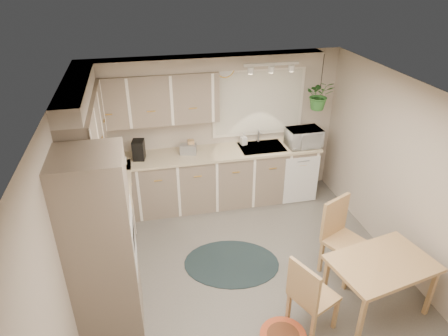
{
  "coord_description": "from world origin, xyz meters",
  "views": [
    {
      "loc": [
        -1.15,
        -3.76,
        3.66
      ],
      "look_at": [
        -0.2,
        0.55,
        1.31
      ],
      "focal_mm": 32.0,
      "sensor_mm": 36.0,
      "label": 1
    }
  ],
  "objects_px": {
    "chair_back": "(346,241)",
    "braided_rug": "(232,263)",
    "microwave": "(304,136)",
    "chair_left": "(314,294)",
    "dining_table": "(377,285)"
  },
  "relations": [
    {
      "from": "chair_left",
      "to": "chair_back",
      "type": "relative_size",
      "value": 0.91
    },
    {
      "from": "chair_back",
      "to": "braided_rug",
      "type": "xyz_separation_m",
      "value": [
        -1.36,
        0.47,
        -0.51
      ]
    },
    {
      "from": "chair_back",
      "to": "braided_rug",
      "type": "relative_size",
      "value": 0.81
    },
    {
      "from": "chair_left",
      "to": "microwave",
      "type": "distance_m",
      "value": 2.83
    },
    {
      "from": "dining_table",
      "to": "chair_back",
      "type": "xyz_separation_m",
      "value": [
        -0.08,
        0.62,
        0.17
      ]
    },
    {
      "from": "dining_table",
      "to": "chair_left",
      "type": "xyz_separation_m",
      "value": [
        -0.81,
        -0.07,
        0.12
      ]
    },
    {
      "from": "dining_table",
      "to": "microwave",
      "type": "bearing_deg",
      "value": 88.18
    },
    {
      "from": "dining_table",
      "to": "chair_left",
      "type": "distance_m",
      "value": 0.83
    },
    {
      "from": "braided_rug",
      "to": "microwave",
      "type": "bearing_deg",
      "value": 43.41
    },
    {
      "from": "chair_left",
      "to": "braided_rug",
      "type": "xyz_separation_m",
      "value": [
        -0.63,
        1.17,
        -0.46
      ]
    },
    {
      "from": "chair_left",
      "to": "braided_rug",
      "type": "bearing_deg",
      "value": -175.62
    },
    {
      "from": "microwave",
      "to": "chair_left",
      "type": "bearing_deg",
      "value": -112.03
    },
    {
      "from": "dining_table",
      "to": "microwave",
      "type": "relative_size",
      "value": 2.06
    },
    {
      "from": "chair_back",
      "to": "microwave",
      "type": "bearing_deg",
      "value": -120.33
    },
    {
      "from": "braided_rug",
      "to": "microwave",
      "type": "distance_m",
      "value": 2.37
    }
  ]
}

